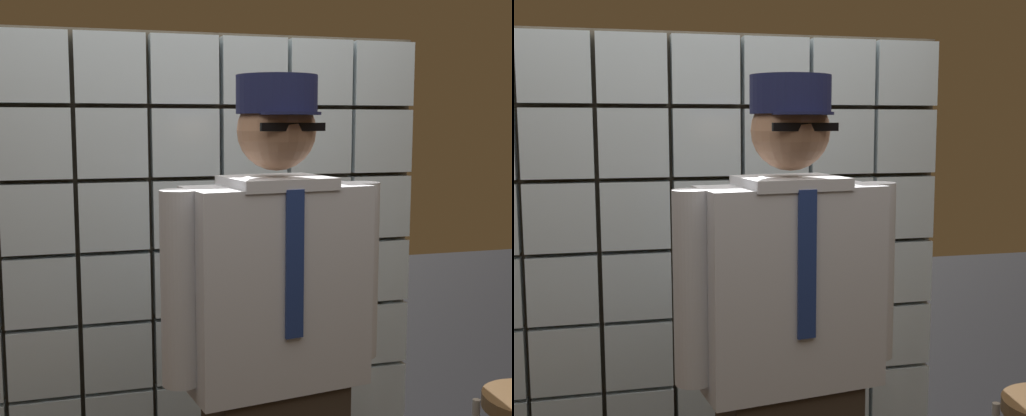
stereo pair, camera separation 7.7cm
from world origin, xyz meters
TOP-DOWN VIEW (x-y plane):
  - glass_block_wall at (-0.00, 1.12)m, footprint 2.10×0.10m
  - standing_person at (0.14, 0.27)m, footprint 0.74×0.35m

SIDE VIEW (x-z plane):
  - standing_person at x=0.14m, z-range 0.04..1.88m
  - glass_block_wall at x=0.00m, z-range -0.02..2.08m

